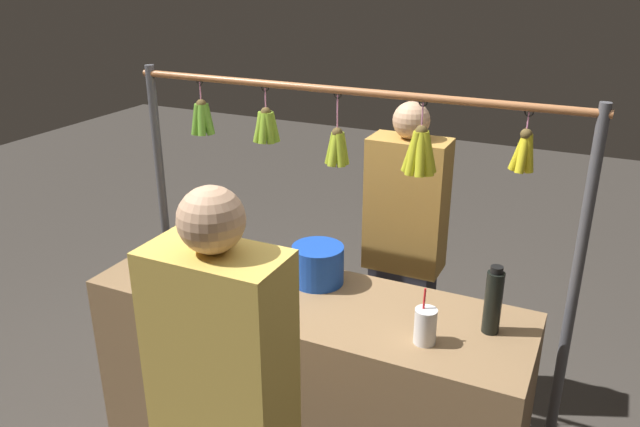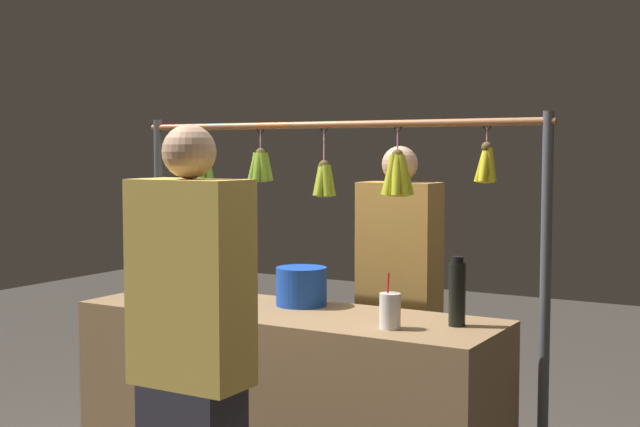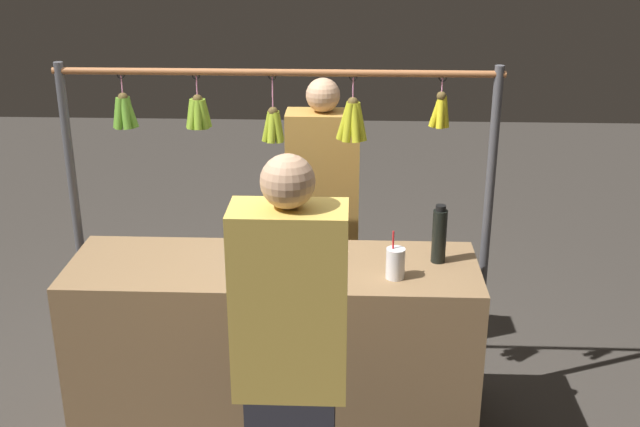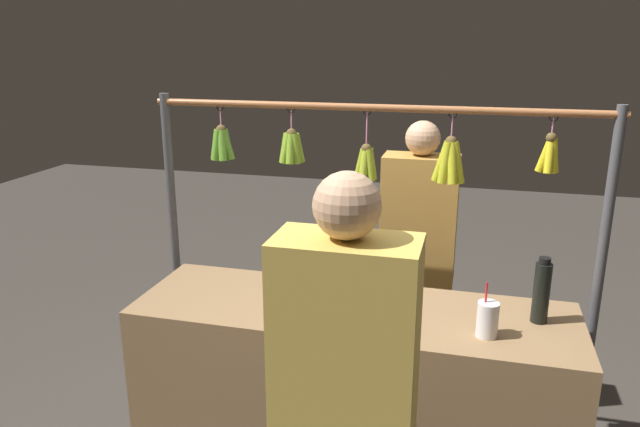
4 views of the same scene
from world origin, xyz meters
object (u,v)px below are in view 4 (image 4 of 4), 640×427
blue_bucket (357,277)px  drink_cup (487,319)px  water_bottle (541,292)px  vendor_person (416,274)px

blue_bucket → drink_cup: size_ratio=1.04×
water_bottle → vendor_person: bearing=-49.6°
drink_cup → vendor_person: size_ratio=0.13×
blue_bucket → water_bottle: bearing=174.1°
water_bottle → blue_bucket: bearing=-5.9°
blue_bucket → drink_cup: drink_cup is taller
water_bottle → vendor_person: vendor_person is taller
water_bottle → drink_cup: size_ratio=1.27×
drink_cup → blue_bucket: bearing=-24.7°
vendor_person → drink_cup: bearing=112.8°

